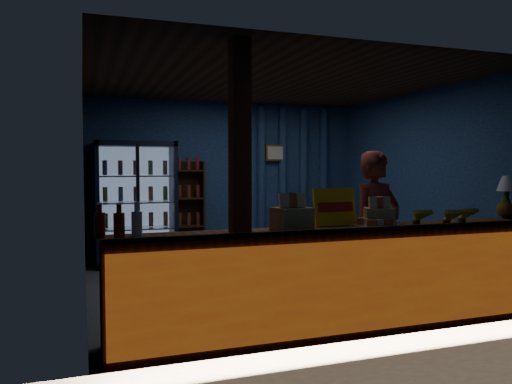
{
  "coord_description": "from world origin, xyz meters",
  "views": [
    {
      "loc": [
        -2.32,
        -5.96,
        1.53
      ],
      "look_at": [
        -0.31,
        -0.2,
        1.21
      ],
      "focal_mm": 35.0,
      "sensor_mm": 36.0,
      "label": 1
    }
  ],
  "objects_px": {
    "shopkeeper": "(376,231)",
    "table_lamp": "(508,185)",
    "green_chair": "(347,238)",
    "pastry_tray": "(374,224)"
  },
  "relations": [
    {
      "from": "shopkeeper",
      "to": "table_lamp",
      "type": "relative_size",
      "value": 3.6
    },
    {
      "from": "table_lamp",
      "to": "shopkeeper",
      "type": "bearing_deg",
      "value": 168.01
    },
    {
      "from": "green_chair",
      "to": "shopkeeper",
      "type": "bearing_deg",
      "value": 66.24
    },
    {
      "from": "shopkeeper",
      "to": "green_chair",
      "type": "bearing_deg",
      "value": 53.87
    },
    {
      "from": "green_chair",
      "to": "table_lamp",
      "type": "relative_size",
      "value": 1.45
    },
    {
      "from": "shopkeeper",
      "to": "green_chair",
      "type": "relative_size",
      "value": 2.48
    },
    {
      "from": "pastry_tray",
      "to": "shopkeeper",
      "type": "bearing_deg",
      "value": 54.99
    },
    {
      "from": "pastry_tray",
      "to": "table_lamp",
      "type": "relative_size",
      "value": 1.05
    },
    {
      "from": "pastry_tray",
      "to": "table_lamp",
      "type": "bearing_deg",
      "value": 4.68
    },
    {
      "from": "green_chair",
      "to": "table_lamp",
      "type": "bearing_deg",
      "value": 93.13
    }
  ]
}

